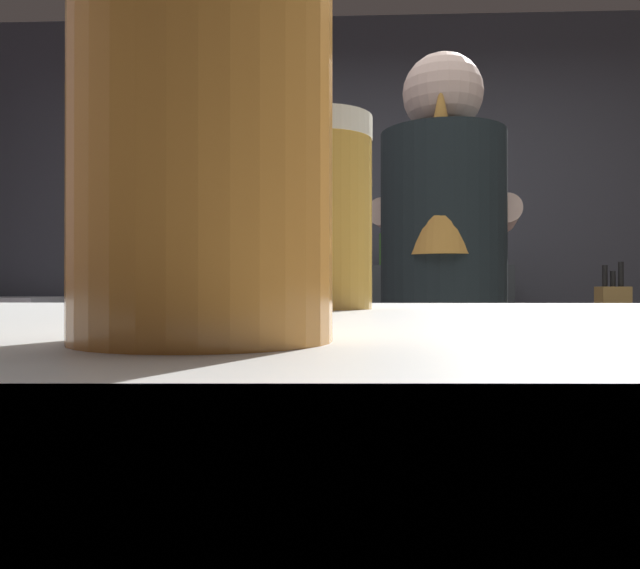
% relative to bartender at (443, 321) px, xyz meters
% --- Properties ---
extents(wall_back, '(5.20, 0.10, 2.70)m').
position_rel_bartender_xyz_m(wall_back, '(-0.09, 1.95, 0.34)').
color(wall_back, '#464952').
rests_on(wall_back, ground).
extents(prep_counter, '(2.10, 0.60, 0.91)m').
position_rel_bartender_xyz_m(prep_counter, '(0.26, 0.46, -0.56)').
color(prep_counter, '#543435').
rests_on(prep_counter, ground).
extents(back_shelf, '(0.99, 0.36, 1.22)m').
position_rel_bartender_xyz_m(back_shelf, '(0.10, 1.67, -0.40)').
color(back_shelf, '#34393C').
rests_on(back_shelf, ground).
extents(bartender, '(0.48, 0.54, 1.75)m').
position_rel_bartender_xyz_m(bartender, '(0.00, 0.00, 0.00)').
color(bartender, '#233639').
rests_on(bartender, ground).
extents(knife_block, '(0.10, 0.08, 0.29)m').
position_rel_bartender_xyz_m(knife_block, '(0.68, 0.53, 0.00)').
color(knife_block, olive).
rests_on(knife_block, prep_counter).
extents(mixing_bowl, '(0.19, 0.19, 0.05)m').
position_rel_bartender_xyz_m(mixing_bowl, '(-0.52, 0.41, -0.08)').
color(mixing_bowl, silver).
rests_on(mixing_bowl, prep_counter).
extents(chefs_knife, '(0.24, 0.07, 0.01)m').
position_rel_bartender_xyz_m(chefs_knife, '(0.28, 0.41, -0.10)').
color(chefs_knife, silver).
rests_on(chefs_knife, prep_counter).
extents(pint_glass_near, '(0.08, 0.08, 0.14)m').
position_rel_bartender_xyz_m(pint_glass_near, '(-0.30, -1.51, 0.14)').
color(pint_glass_near, '#C97F32').
rests_on(pint_glass_near, bar_counter).
extents(pint_glass_far, '(0.08, 0.08, 0.15)m').
position_rel_bartender_xyz_m(pint_glass_far, '(-0.28, -1.22, 0.15)').
color(pint_glass_far, gold).
rests_on(pint_glass_far, bar_counter).
extents(bottle_hot_sauce, '(0.07, 0.07, 0.23)m').
position_rel_bartender_xyz_m(bottle_hot_sauce, '(-0.20, 1.63, 0.30)').
color(bottle_hot_sauce, '#547F36').
rests_on(bottle_hot_sauce, back_shelf).
extents(bottle_olive_oil, '(0.07, 0.07, 0.26)m').
position_rel_bartender_xyz_m(bottle_olive_oil, '(-0.05, 1.62, 0.31)').
color(bottle_olive_oil, '#498935').
rests_on(bottle_olive_oil, back_shelf).
extents(bottle_soy, '(0.06, 0.06, 0.25)m').
position_rel_bartender_xyz_m(bottle_soy, '(0.40, 1.73, 0.31)').
color(bottle_soy, '#568E32').
rests_on(bottle_soy, back_shelf).
extents(bottle_vinegar, '(0.05, 0.05, 0.21)m').
position_rel_bartender_xyz_m(bottle_vinegar, '(0.08, 1.64, 0.29)').
color(bottle_vinegar, '#305792').
rests_on(bottle_vinegar, back_shelf).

